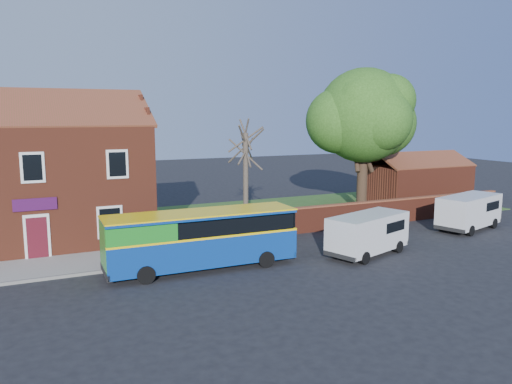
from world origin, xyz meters
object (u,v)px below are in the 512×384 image
van_near (368,232)px  large_tree (363,119)px  van_far (469,211)px  bus (196,237)px

van_near → large_tree: bearing=36.7°
van_far → large_tree: 9.90m
van_far → bus: bearing=165.8°
van_near → bus: bearing=153.4°
van_far → van_near: bearing=175.6°
van_far → large_tree: large_tree is taller
bus → large_tree: bearing=29.2°
bus → van_near: bearing=-7.6°
van_near → large_tree: large_tree is taller
bus → van_near: size_ratio=1.74×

